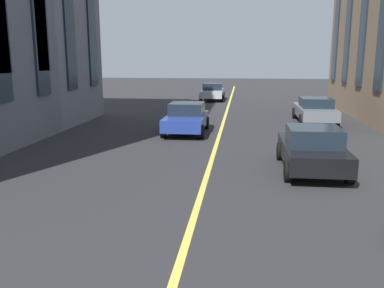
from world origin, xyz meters
name	(u,v)px	position (x,y,z in m)	size (l,w,h in m)	color
lane_centre_line	(206,176)	(20.00, 0.00, 0.00)	(80.00, 0.16, 0.01)	#D8C64C
car_silver_near	(213,92)	(42.44, 1.46, 0.70)	(3.90, 1.89, 1.40)	#B7BABF
car_black_mid	(312,149)	(21.03, -3.18, 0.70)	(3.90, 1.89, 1.40)	black
car_blue_oncoming	(186,118)	(27.13, 1.57, 0.70)	(3.90, 1.89, 1.40)	navy
car_grey_far	(315,110)	(31.01, -4.90, 0.70)	(4.40, 1.95, 1.37)	slate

